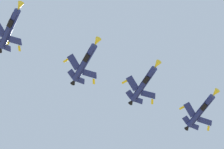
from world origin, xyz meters
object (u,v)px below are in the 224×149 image
(fighter_jet_right_wing, at_px, (144,83))
(fighter_jet_left_outer, at_px, (85,62))
(fighter_jet_right_outer, at_px, (10,28))
(fighter_jet_left_wing, at_px, (201,110))

(fighter_jet_right_wing, xyz_separation_m, fighter_jet_left_outer, (-12.90, -11.91, -0.95))
(fighter_jet_right_wing, xyz_separation_m, fighter_jet_right_outer, (-28.44, -25.96, 1.30))
(fighter_jet_left_outer, bearing_deg, fighter_jet_right_outer, -2.23)
(fighter_jet_left_wing, xyz_separation_m, fighter_jet_left_outer, (-26.06, -25.31, -0.33))
(fighter_jet_left_wing, bearing_deg, fighter_jet_right_outer, -0.94)
(fighter_jet_left_wing, height_order, fighter_jet_right_outer, fighter_jet_right_outer)
(fighter_jet_left_wing, xyz_separation_m, fighter_jet_right_outer, (-41.60, -39.36, 1.93))
(fighter_jet_right_wing, height_order, fighter_jet_right_outer, fighter_jet_right_outer)
(fighter_jet_right_wing, distance_m, fighter_jet_left_outer, 17.58)
(fighter_jet_left_wing, bearing_deg, fighter_jet_left_outer, -0.19)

